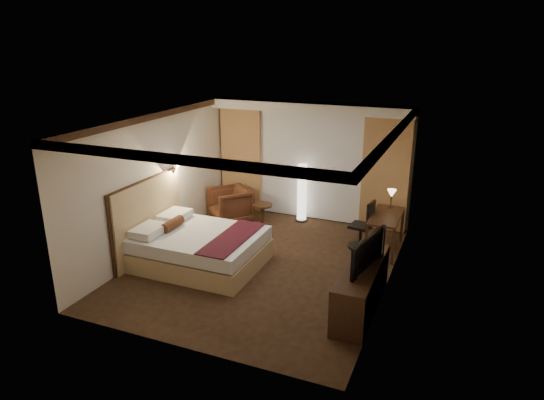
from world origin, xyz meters
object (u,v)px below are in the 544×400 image
at_px(side_table, 263,215).
at_px(floor_lamp, 302,193).
at_px(desk, 385,233).
at_px(television, 362,246).
at_px(armchair, 230,203).
at_px(dresser, 361,288).
at_px(office_chair, 361,224).
at_px(bed, 201,248).

height_order(side_table, floor_lamp, floor_lamp).
height_order(desk, television, television).
bearing_deg(television, armchair, 65.47).
bearing_deg(dresser, armchair, 143.86).
height_order(side_table, office_chair, office_chair).
bearing_deg(floor_lamp, bed, -108.95).
bearing_deg(floor_lamp, desk, -24.30).
bearing_deg(armchair, television, 4.47).
relative_size(bed, side_table, 4.47).
bearing_deg(floor_lamp, side_table, -140.65).
relative_size(bed, desk, 1.78).
bearing_deg(dresser, office_chair, 102.81).
distance_m(bed, television, 3.17).
distance_m(dresser, television, 0.69).
xyz_separation_m(bed, dresser, (3.09, -0.42, 0.05)).
relative_size(armchair, office_chair, 0.86).
distance_m(side_table, dresser, 3.90).
distance_m(armchair, office_chair, 3.11).
relative_size(bed, armchair, 2.57).
bearing_deg(desk, television, -89.51).
bearing_deg(office_chair, desk, 14.84).
relative_size(side_table, dresser, 0.26).
xyz_separation_m(armchair, side_table, (0.79, 0.04, -0.18)).
height_order(armchair, side_table, armchair).
height_order(side_table, desk, desk).
distance_m(side_table, desk, 2.80).
bearing_deg(side_table, desk, -6.89).
distance_m(bed, armchair, 2.29).
bearing_deg(desk, side_table, 173.11).
xyz_separation_m(bed, side_table, (0.26, 2.27, -0.08)).
distance_m(desk, office_chair, 0.49).
xyz_separation_m(dresser, television, (-0.03, -0.00, 0.69)).
distance_m(desk, dresser, 2.35).
relative_size(bed, office_chair, 2.20).
height_order(side_table, television, television).
bearing_deg(bed, armchair, 103.36).
xyz_separation_m(armchair, dresser, (3.62, -2.64, -0.06)).
height_order(floor_lamp, dresser, floor_lamp).
distance_m(bed, office_chair, 3.19).
bearing_deg(side_table, dresser, -43.49).
distance_m(office_chair, dresser, 2.36).
relative_size(bed, dresser, 1.16).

